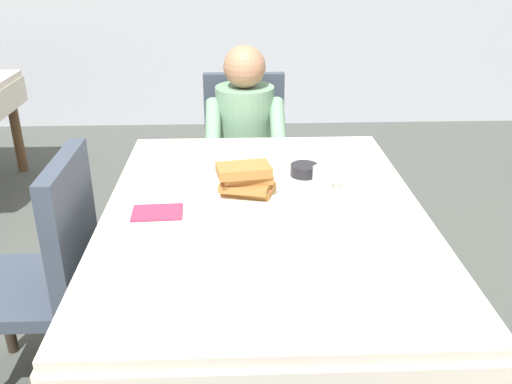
% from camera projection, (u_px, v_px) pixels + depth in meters
% --- Properties ---
extents(ground_plane, '(14.00, 14.00, 0.00)m').
position_uv_depth(ground_plane, '(263.00, 374.00, 2.23)').
color(ground_plane, '#474C47').
extents(dining_table_main, '(1.12, 1.52, 0.74)m').
position_uv_depth(dining_table_main, '(264.00, 231.00, 1.96)').
color(dining_table_main, silver).
rests_on(dining_table_main, ground).
extents(chair_diner, '(0.44, 0.45, 0.93)m').
position_uv_depth(chair_diner, '(245.00, 149.00, 3.07)').
color(chair_diner, '#384251').
rests_on(chair_diner, ground).
extents(diner_person, '(0.40, 0.43, 1.12)m').
position_uv_depth(diner_person, '(245.00, 135.00, 2.87)').
color(diner_person, gray).
rests_on(diner_person, ground).
extents(chair_left_side, '(0.45, 0.44, 0.93)m').
position_uv_depth(chair_left_side, '(48.00, 265.00, 1.98)').
color(chair_left_side, '#384251').
rests_on(chair_left_side, ground).
extents(plate_breakfast, '(0.28, 0.28, 0.02)m').
position_uv_depth(plate_breakfast, '(248.00, 195.00, 2.00)').
color(plate_breakfast, white).
rests_on(plate_breakfast, dining_table_main).
extents(breakfast_stack, '(0.22, 0.19, 0.11)m').
position_uv_depth(breakfast_stack, '(246.00, 179.00, 1.97)').
color(breakfast_stack, '#A36B33').
rests_on(breakfast_stack, plate_breakfast).
extents(cup_coffee, '(0.11, 0.08, 0.08)m').
position_uv_depth(cup_coffee, '(323.00, 178.00, 2.06)').
color(cup_coffee, white).
rests_on(cup_coffee, dining_table_main).
extents(bowl_butter, '(0.11, 0.11, 0.04)m').
position_uv_depth(bowl_butter, '(304.00, 170.00, 2.18)').
color(bowl_butter, black).
rests_on(bowl_butter, dining_table_main).
extents(fork_left_of_plate, '(0.02, 0.18, 0.00)m').
position_uv_depth(fork_left_of_plate, '(195.00, 200.00, 1.98)').
color(fork_left_of_plate, silver).
rests_on(fork_left_of_plate, dining_table_main).
extents(knife_right_of_plate, '(0.03, 0.20, 0.00)m').
position_uv_depth(knife_right_of_plate, '(301.00, 198.00, 1.99)').
color(knife_right_of_plate, silver).
rests_on(knife_right_of_plate, dining_table_main).
extents(spoon_near_edge, '(0.15, 0.03, 0.00)m').
position_uv_depth(spoon_near_edge, '(260.00, 240.00, 1.72)').
color(spoon_near_edge, silver).
rests_on(spoon_near_edge, dining_table_main).
extents(napkin_folded, '(0.18, 0.13, 0.01)m').
position_uv_depth(napkin_folded, '(157.00, 212.00, 1.89)').
color(napkin_folded, '#8C2D4C').
rests_on(napkin_folded, dining_table_main).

